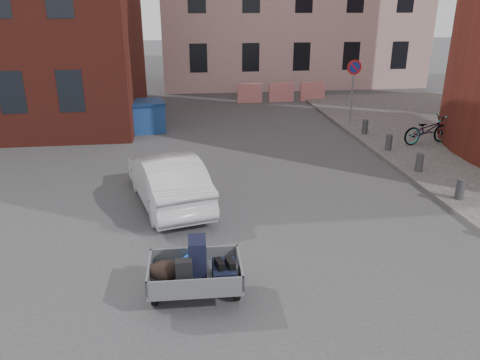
{
  "coord_description": "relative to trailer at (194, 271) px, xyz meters",
  "views": [
    {
      "loc": [
        -1.17,
        -9.28,
        4.96
      ],
      "look_at": [
        0.14,
        0.77,
        1.1
      ],
      "focal_mm": 35.0,
      "sensor_mm": 36.0,
      "label": 1
    }
  ],
  "objects": [
    {
      "name": "no_parking_sign",
      "position": [
        7.05,
        11.73,
        1.41
      ],
      "size": [
        0.6,
        0.09,
        2.65
      ],
      "color": "gray",
      "rests_on": "sidewalk"
    },
    {
      "name": "ground",
      "position": [
        1.05,
        2.25,
        -0.61
      ],
      "size": [
        120.0,
        120.0,
        0.0
      ],
      "primitive_type": "plane",
      "color": "#38383A",
      "rests_on": "ground"
    },
    {
      "name": "bicycle",
      "position": [
        8.76,
        8.46,
        0.02
      ],
      "size": [
        2.04,
        1.05,
        1.02
      ],
      "primitive_type": "imported",
      "rotation": [
        0.0,
        0.0,
        1.77
      ],
      "color": "black",
      "rests_on": "sidewalk"
    },
    {
      "name": "silver_car",
      "position": [
        -0.52,
        4.43,
        0.07
      ],
      "size": [
        2.4,
        4.33,
        1.35
      ],
      "primitive_type": "imported",
      "rotation": [
        0.0,
        0.0,
        3.39
      ],
      "color": "#BABCC2",
      "rests_on": "ground"
    },
    {
      "name": "dumpster",
      "position": [
        -2.23,
        11.96,
        0.01
      ],
      "size": [
        3.14,
        2.0,
        1.22
      ],
      "rotation": [
        0.0,
        0.0,
        0.18
      ],
      "color": "navy",
      "rests_on": "ground"
    },
    {
      "name": "trailer",
      "position": [
        0.0,
        0.0,
        0.0
      ],
      "size": [
        1.63,
        1.82,
        1.2
      ],
      "rotation": [
        0.0,
        0.0,
        -0.03
      ],
      "color": "black",
      "rests_on": "ground"
    },
    {
      "name": "barriers",
      "position": [
        5.25,
        17.25,
        -0.11
      ],
      "size": [
        4.7,
        0.18,
        1.0
      ],
      "color": "red",
      "rests_on": "ground"
    },
    {
      "name": "bollards",
      "position": [
        7.05,
        5.65,
        -0.21
      ],
      "size": [
        0.22,
        9.02,
        0.55
      ],
      "color": "#3A3A3D",
      "rests_on": "sidewalk"
    }
  ]
}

